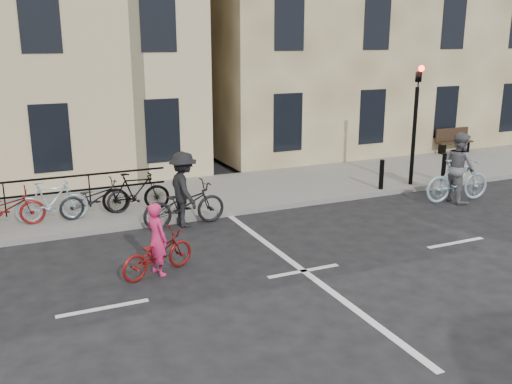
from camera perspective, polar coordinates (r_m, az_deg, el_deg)
name	(u,v)px	position (r m, az deg, el deg)	size (l,w,h in m)	color
ground	(304,271)	(11.71, 4.78, -7.90)	(120.00, 120.00, 0.00)	black
sidewalk	(64,212)	(16.08, -18.67, -1.90)	(46.00, 4.00, 0.15)	slate
building_east	(343,0)	(26.60, 8.71, 18.43)	(14.00, 10.00, 12.00)	#96855A
traffic_light	(416,110)	(18.03, 15.70, 7.86)	(0.18, 0.30, 3.90)	black
bollard_east	(381,174)	(17.54, 12.44, 1.72)	(0.14, 0.14, 0.90)	black
bollard_west	(444,167)	(19.05, 18.26, 2.37)	(0.14, 0.14, 0.90)	black
bench	(453,140)	(23.95, 19.11, 4.98)	(1.60, 0.41, 0.97)	black
parked_bikes	(27,205)	(14.96, -21.94, -1.19)	(7.25, 1.23, 1.05)	black
cyclist_pink	(157,250)	(11.53, -9.83, -5.71)	(1.76, 1.16, 1.48)	maroon
cyclist_grey	(458,174)	(17.28, 19.59, 1.72)	(2.13, 1.05, 2.01)	#96B6C5
cyclist_dark	(184,197)	(14.26, -7.22, -0.53)	(2.16, 1.26, 1.89)	black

